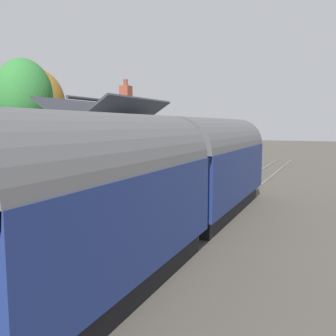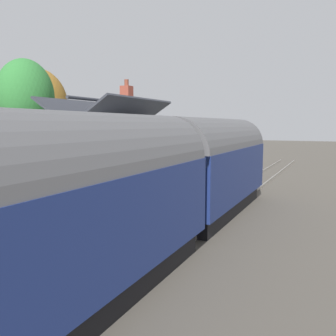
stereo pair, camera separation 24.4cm
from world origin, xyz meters
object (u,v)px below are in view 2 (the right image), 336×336
planter_under_sign (156,168)px  tree_mid_background (26,97)px  station_building (109,152)px  tree_far_right (37,105)px  bench_mid_platform (200,160)px  bench_by_lamp (208,158)px  tree_distant (37,117)px  planter_bench_right (19,225)px  train (177,176)px

planter_under_sign → tree_mid_background: bearing=136.7°
station_building → tree_mid_background: 5.94m
planter_under_sign → tree_far_right: bearing=90.4°
bench_mid_platform → tree_mid_background: tree_mid_background is taller
bench_by_lamp → tree_distant: size_ratio=0.19×
bench_mid_platform → tree_distant: tree_distant is taller
bench_by_lamp → planter_bench_right: 20.87m
tree_distant → train: bearing=-123.2°
tree_far_right → planter_bench_right: bearing=-137.2°
planter_bench_right → tree_mid_background: bearing=44.5°
station_building → planter_bench_right: (-9.41, -3.48, -1.18)m
tree_distant → bench_mid_platform: bearing=-81.0°
bench_by_lamp → bench_mid_platform: same height
train → tree_distant: tree_distant is taller
train → bench_mid_platform: (14.00, 4.28, -0.81)m
train → planter_bench_right: (-4.87, 2.45, -0.83)m
bench_by_lamp → tree_mid_background: size_ratio=0.18×
bench_mid_platform → tree_distant: (-2.19, 13.79, 3.30)m
planter_bench_right → tree_far_right: 19.88m
station_building → tree_distant: (7.27, 12.15, 2.13)m
planter_bench_right → tree_far_right: (14.26, 13.21, 4.15)m
station_building → tree_mid_background: (-0.74, 5.05, 3.03)m
train → tree_far_right: bearing=59.0°
planter_bench_right → bench_mid_platform: bearing=5.5°
bench_by_lamp → tree_mid_background: 14.45m
bench_by_lamp → bench_mid_platform: (-1.92, -0.01, 0.00)m
train → planter_under_sign: size_ratio=23.11×
bench_mid_platform → planter_under_sign: bearing=163.3°
tree_far_right → tree_mid_background: tree_far_right is taller
station_building → tree_far_right: bearing=63.5°
train → station_building: 7.48m
bench_by_lamp → planter_bench_right: bearing=-174.9°
bench_by_lamp → planter_under_sign: 6.60m
station_building → bench_by_lamp: station_building is taller
planter_bench_right → tree_mid_background: 12.87m
tree_far_right → bench_mid_platform: bearing=-67.9°
planter_under_sign → tree_far_right: 10.90m
bench_by_lamp → tree_far_right: (-6.52, 11.36, 4.13)m
planter_bench_right → planter_under_sign: size_ratio=1.12×
station_building → planter_bench_right: station_building is taller
station_building → tree_far_right: (4.85, 9.73, 2.97)m
station_building → bench_mid_platform: (9.45, -1.65, -1.16)m
bench_by_lamp → tree_distant: bearing=106.6°
tree_mid_background → tree_distant: bearing=41.5°
station_building → bench_by_lamp: 11.55m
bench_mid_platform → tree_far_right: (-4.61, 11.37, 4.13)m
station_building → bench_by_lamp: bearing=-8.2°
tree_distant → tree_mid_background: tree_mid_background is taller
train → tree_mid_background: size_ratio=2.30×
planter_under_sign → tree_mid_background: 8.92m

